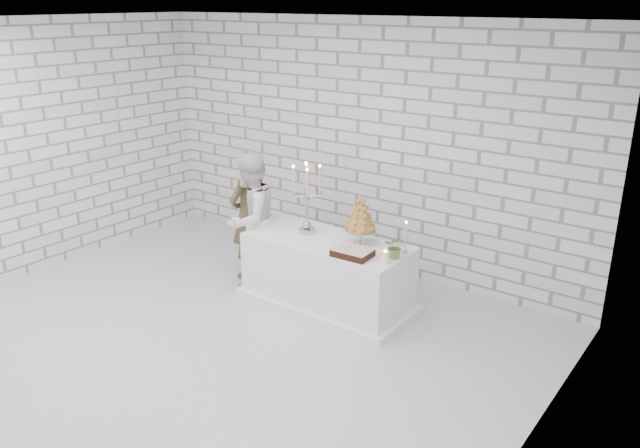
{
  "coord_description": "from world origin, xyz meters",
  "views": [
    {
      "loc": [
        4.11,
        -3.77,
        3.19
      ],
      "look_at": [
        0.56,
        0.98,
        1.05
      ],
      "focal_mm": 35.32,
      "sensor_mm": 36.0,
      "label": 1
    }
  ],
  "objects_px": {
    "candelabra": "(307,198)",
    "groom": "(250,216)",
    "cake_table": "(327,273)",
    "bride": "(250,219)",
    "croquembouche": "(361,220)"
  },
  "relations": [
    {
      "from": "cake_table",
      "to": "bride",
      "type": "distance_m",
      "value": 1.13
    },
    {
      "from": "croquembouche",
      "to": "candelabra",
      "type": "bearing_deg",
      "value": -173.73
    },
    {
      "from": "candelabra",
      "to": "groom",
      "type": "bearing_deg",
      "value": 179.36
    },
    {
      "from": "croquembouche",
      "to": "cake_table",
      "type": "bearing_deg",
      "value": -158.75
    },
    {
      "from": "groom",
      "to": "candelabra",
      "type": "xyz_separation_m",
      "value": [
        0.87,
        -0.01,
        0.38
      ]
    },
    {
      "from": "cake_table",
      "to": "groom",
      "type": "bearing_deg",
      "value": 176.73
    },
    {
      "from": "groom",
      "to": "croquembouche",
      "type": "distance_m",
      "value": 1.54
    },
    {
      "from": "cake_table",
      "to": "candelabra",
      "type": "bearing_deg",
      "value": 169.72
    },
    {
      "from": "groom",
      "to": "candelabra",
      "type": "height_order",
      "value": "candelabra"
    },
    {
      "from": "cake_table",
      "to": "groom",
      "type": "xyz_separation_m",
      "value": [
        -1.19,
        0.07,
        0.39
      ]
    },
    {
      "from": "cake_table",
      "to": "bride",
      "type": "height_order",
      "value": "bride"
    },
    {
      "from": "cake_table",
      "to": "croquembouche",
      "type": "distance_m",
      "value": 0.73
    },
    {
      "from": "candelabra",
      "to": "croquembouche",
      "type": "height_order",
      "value": "candelabra"
    },
    {
      "from": "cake_table",
      "to": "bride",
      "type": "relative_size",
      "value": 1.15
    },
    {
      "from": "groom",
      "to": "candelabra",
      "type": "bearing_deg",
      "value": 96.04
    }
  ]
}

